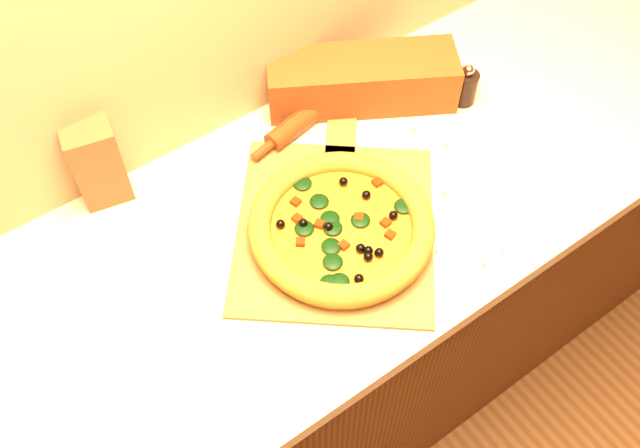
{
  "coord_description": "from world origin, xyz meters",
  "views": [
    {
      "loc": [
        -0.42,
        0.74,
        2.05
      ],
      "look_at": [
        0.03,
        1.38,
        0.96
      ],
      "focal_mm": 40.0,
      "sensor_mm": 36.0,
      "label": 1
    }
  ],
  "objects_px": {
    "pepper_grinder": "(465,86)",
    "rolling_pin": "(308,115)",
    "pizza_peel": "(335,221)",
    "pizza": "(341,227)"
  },
  "relations": [
    {
      "from": "pepper_grinder",
      "to": "rolling_pin",
      "type": "height_order",
      "value": "pepper_grinder"
    },
    {
      "from": "pepper_grinder",
      "to": "pizza_peel",
      "type": "bearing_deg",
      "value": -166.04
    },
    {
      "from": "pizza",
      "to": "rolling_pin",
      "type": "relative_size",
      "value": 1.09
    },
    {
      "from": "pizza_peel",
      "to": "pizza",
      "type": "relative_size",
      "value": 1.63
    },
    {
      "from": "pepper_grinder",
      "to": "pizza",
      "type": "bearing_deg",
      "value": -162.4
    },
    {
      "from": "pizza",
      "to": "pepper_grinder",
      "type": "distance_m",
      "value": 0.47
    },
    {
      "from": "pizza",
      "to": "rolling_pin",
      "type": "distance_m",
      "value": 0.31
    },
    {
      "from": "pizza",
      "to": "pepper_grinder",
      "type": "bearing_deg",
      "value": 17.6
    },
    {
      "from": "pizza",
      "to": "pepper_grinder",
      "type": "relative_size",
      "value": 3.51
    },
    {
      "from": "pepper_grinder",
      "to": "rolling_pin",
      "type": "xyz_separation_m",
      "value": [
        -0.32,
        0.15,
        -0.02
      ]
    }
  ]
}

